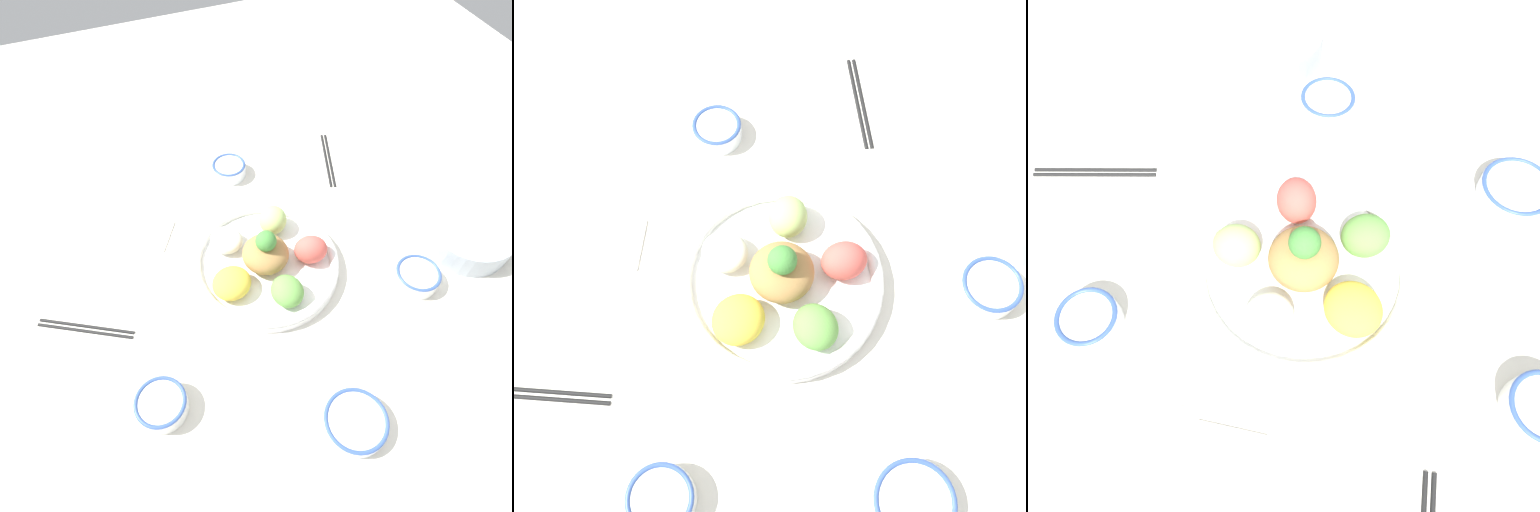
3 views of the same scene
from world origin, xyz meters
TOP-DOWN VIEW (x-y plane):
  - ground_plane at (0.00, 0.00)m, footprint 2.40×2.40m
  - salad_platter at (0.03, -0.00)m, footprint 0.32×0.32m
  - sauce_bowl_red at (0.05, 0.31)m, footprint 0.09×0.09m
  - rice_bowl_blue at (-0.26, -0.22)m, footprint 0.09×0.09m
  - sauce_bowl_dark at (0.32, -0.15)m, footprint 0.10×0.10m
  - rice_bowl_plain at (0.05, -0.37)m, footprint 0.11×0.11m
  - side_serving_bowl at (0.48, -0.10)m, footprint 0.20×0.20m
  - chopsticks_pair_near at (-0.36, -0.01)m, footprint 0.18×0.11m
  - chopsticks_pair_far at (0.32, 0.26)m, footprint 0.08×0.20m
  - serving_spoon_main at (-0.13, 0.20)m, footprint 0.09×0.13m

SIDE VIEW (x-z plane):
  - ground_plane at x=0.00m, z-range 0.00..0.00m
  - serving_spoon_main at x=-0.13m, z-range 0.00..0.01m
  - chopsticks_pair_near at x=-0.36m, z-range 0.00..0.01m
  - chopsticks_pair_far at x=0.32m, z-range 0.00..0.01m
  - rice_bowl_plain at x=0.05m, z-range 0.00..0.03m
  - sauce_bowl_red at x=0.05m, z-range 0.00..0.04m
  - sauce_bowl_dark at x=0.32m, z-range 0.00..0.04m
  - rice_bowl_blue at x=-0.26m, z-range 0.00..0.04m
  - salad_platter at x=0.03m, z-range -0.03..0.09m
  - side_serving_bowl at x=0.48m, z-range 0.00..0.06m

